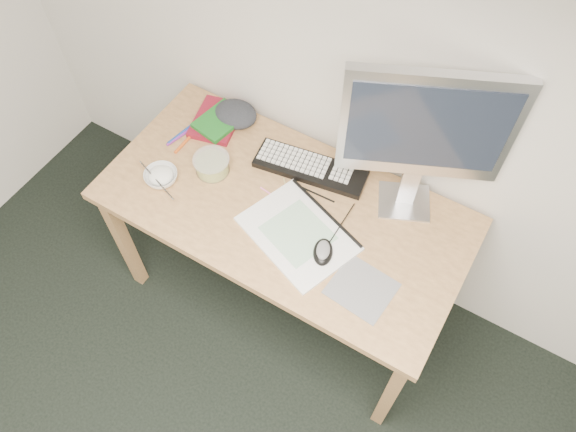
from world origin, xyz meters
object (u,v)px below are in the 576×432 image
Objects in this scene: desk at (284,218)px; keyboard at (311,168)px; monitor at (425,131)px; rice_bowl at (161,177)px; sketchpad at (298,234)px.

keyboard is at bearing 89.62° from desk.
monitor reaches higher than rice_bowl.
monitor reaches higher than desk.
desk is 0.22m from keyboard.
rice_bowl is at bearing -153.49° from keyboard.
monitor is (0.27, 0.33, 0.40)m from sketchpad.
monitor is (0.38, 0.05, 0.39)m from keyboard.
monitor is at bearing 24.38° from rice_bowl.
desk is 3.15× the size of keyboard.
desk is at bearing 163.25° from sketchpad.
rice_bowl is at bearing 180.00° from monitor.
sketchpad is 0.58m from rice_bowl.
keyboard reaches higher than desk.
monitor is 1.01m from rice_bowl.
desk is 0.67m from monitor.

